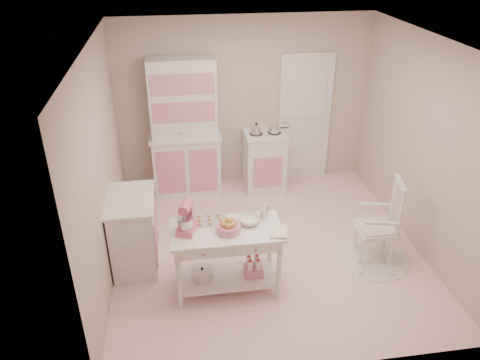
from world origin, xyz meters
The scene contains 14 objects.
room_shell centered at (0.00, 0.00, 1.65)m, with size 3.84×3.84×2.62m.
door centered at (0.95, 1.87, 1.02)m, with size 0.82×0.05×2.04m, color white.
hutch centered at (-0.92, 1.66, 1.04)m, with size 1.06×0.50×2.08m, color white.
stove centered at (0.28, 1.61, 0.46)m, with size 0.62×0.57×0.92m, color white.
base_cabinet centered at (-1.63, -0.06, 0.46)m, with size 0.54×0.84×0.92m, color white.
lace_rug centered at (1.25, -0.40, 0.01)m, with size 0.92×0.92×0.01m, color white.
rocking_chair centered at (1.25, -0.40, 0.55)m, with size 0.48×0.72×1.10m, color white.
work_table centered at (-0.59, -0.67, 0.40)m, with size 1.20×0.60×0.80m, color white.
stand_mixer centered at (-1.01, -0.65, 0.97)m, with size 0.20×0.28×0.34m, color #D65A7E.
cookie_tray centered at (-0.74, -0.49, 0.81)m, with size 0.34×0.24×0.02m, color silver.
bread_basket centered at (-0.57, -0.72, 0.85)m, with size 0.25×0.25×0.09m, color pink.
mixing_bowl centered at (-0.33, -0.59, 0.84)m, with size 0.24×0.24×0.08m, color silver.
metal_pitcher centered at (-0.15, -0.51, 0.89)m, with size 0.10×0.10×0.17m, color silver.
recipe_book centered at (-0.14, -0.79, 0.81)m, with size 0.18×0.25×0.02m, color silver.
Camera 1 is at (-1.06, -4.79, 3.64)m, focal length 35.00 mm.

